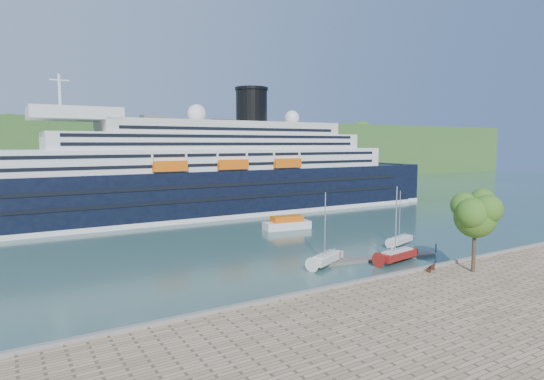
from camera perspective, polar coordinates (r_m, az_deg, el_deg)
The scene contains 11 objects.
ground at distance 56.66m, azimuth 18.25°, elevation -10.35°, with size 400.00×400.00×0.00m, color #2D5048.
far_hillside at distance 185.02m, azimuth -18.06°, elevation 4.51°, with size 400.00×50.00×24.00m, color #336227.
quay_coping at distance 56.23m, azimuth 18.44°, elevation -9.27°, with size 220.00×0.50×0.30m, color slate.
cruise_ship at distance 98.94m, azimuth -9.34°, elevation 4.98°, with size 125.58×18.29×28.20m, color black, non-canonical shape.
park_bench at distance 55.57m, azimuth 19.29°, elevation -9.12°, with size 1.51×0.62×0.97m, color #4A2315, non-canonical shape.
promenade_tree at distance 56.12m, azimuth 24.12°, elevation -4.30°, with size 6.19×6.19×10.26m, color #396B1C, non-canonical shape.
floating_pontoon at distance 63.22m, azimuth 13.13°, elevation -8.34°, with size 16.78×2.05×0.37m, color #69635D, non-canonical shape.
sailboat_white_near at distance 58.33m, azimuth 6.89°, elevation -5.08°, with size 6.96×1.93×9.00m, color silver, non-canonical shape.
sailboat_red at distance 61.63m, azimuth 15.56°, elevation -4.40°, with size 7.40×2.06×9.56m, color maroon, non-canonical shape.
sailboat_white_far at distance 72.04m, azimuth 15.86°, elevation -3.55°, with size 6.22×1.73×8.03m, color silver, non-canonical shape.
tender_launch at distance 82.78m, azimuth 1.88°, elevation -4.09°, with size 8.73×2.99×2.41m, color #E35C0D, non-canonical shape.
Camera 1 is at (-41.52, -35.26, 15.58)m, focal length 30.00 mm.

